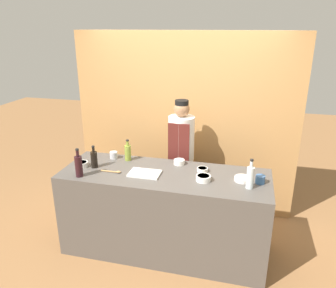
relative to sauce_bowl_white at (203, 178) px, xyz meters
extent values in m
plane|color=olive|center=(-0.43, 0.07, -0.99)|extent=(14.00, 14.00, 0.00)
cube|color=#B7844C|center=(-0.43, 1.16, 0.21)|extent=(2.96, 0.18, 2.40)
cube|color=#514C47|center=(-0.43, 0.07, -0.51)|extent=(2.25, 0.79, 0.96)
cylinder|color=white|center=(0.00, 0.00, 0.00)|extent=(0.15, 0.15, 0.06)
cylinder|color=silver|center=(0.00, 0.00, 0.02)|extent=(0.12, 0.12, 0.02)
cylinder|color=white|center=(-0.33, 0.35, 0.00)|extent=(0.12, 0.12, 0.06)
cylinder|color=yellow|center=(-0.33, 0.35, 0.01)|extent=(0.10, 0.10, 0.02)
cylinder|color=white|center=(-1.38, 0.02, 0.00)|extent=(0.14, 0.14, 0.06)
cylinder|color=#703384|center=(-1.38, 0.02, 0.02)|extent=(0.12, 0.12, 0.02)
cylinder|color=white|center=(0.39, 0.10, -0.01)|extent=(0.17, 0.17, 0.04)
cylinder|color=orange|center=(0.39, 0.10, 0.00)|extent=(0.14, 0.14, 0.01)
cylinder|color=white|center=(-0.04, 0.22, -0.01)|extent=(0.12, 0.12, 0.04)
cylinder|color=green|center=(-0.04, 0.22, 0.00)|extent=(0.10, 0.10, 0.01)
cube|color=white|center=(-0.63, 0.00, -0.02)|extent=(0.33, 0.22, 0.02)
cylinder|color=silver|center=(0.46, -0.05, 0.08)|extent=(0.07, 0.07, 0.22)
cylinder|color=silver|center=(0.46, -0.05, 0.22)|extent=(0.03, 0.03, 0.07)
cylinder|color=black|center=(0.46, -0.05, 0.26)|extent=(0.03, 0.03, 0.02)
cylinder|color=black|center=(-1.23, 0.04, 0.06)|extent=(0.07, 0.07, 0.18)
cylinder|color=black|center=(-1.23, 0.04, 0.18)|extent=(0.03, 0.03, 0.06)
cylinder|color=black|center=(-1.23, 0.04, 0.22)|extent=(0.03, 0.03, 0.02)
cylinder|color=olive|center=(-0.94, 0.33, 0.06)|extent=(0.08, 0.08, 0.18)
cylinder|color=olive|center=(-0.94, 0.33, 0.18)|extent=(0.03, 0.03, 0.06)
cylinder|color=black|center=(-0.94, 0.33, 0.21)|extent=(0.03, 0.03, 0.02)
cylinder|color=black|center=(-1.28, -0.21, 0.08)|extent=(0.08, 0.08, 0.22)
cylinder|color=black|center=(-1.28, -0.21, 0.22)|extent=(0.03, 0.03, 0.07)
cylinder|color=black|center=(-1.28, -0.21, 0.27)|extent=(0.03, 0.03, 0.02)
cylinder|color=#B7B7BC|center=(-1.13, 0.34, 0.01)|extent=(0.09, 0.09, 0.08)
cylinder|color=#386093|center=(0.56, 0.08, 0.01)|extent=(0.09, 0.09, 0.09)
cylinder|color=#B2844C|center=(-1.02, -0.04, -0.02)|extent=(0.19, 0.02, 0.02)
ellipsoid|color=#B2844C|center=(-0.91, -0.04, -0.02)|extent=(0.05, 0.04, 0.02)
cylinder|color=#28282D|center=(-0.38, 0.72, -0.56)|extent=(0.23, 0.23, 0.87)
cylinder|color=white|center=(-0.38, 0.72, 0.15)|extent=(0.32, 0.32, 0.55)
cube|color=#561E19|center=(-0.38, 0.56, 0.13)|extent=(0.26, 0.02, 0.51)
sphere|color=#9E704C|center=(-0.38, 0.72, 0.53)|extent=(0.19, 0.19, 0.19)
cylinder|color=black|center=(-0.38, 0.72, 0.60)|extent=(0.16, 0.16, 0.07)
camera|label=1|loc=(0.38, -3.02, 1.47)|focal=35.00mm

